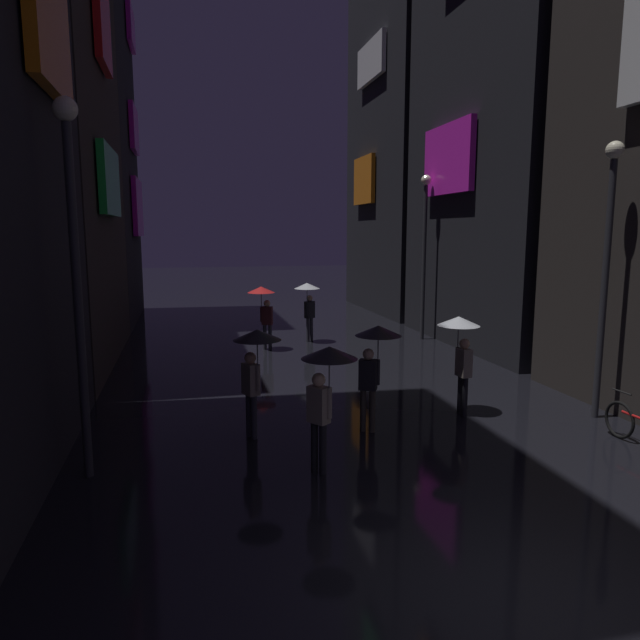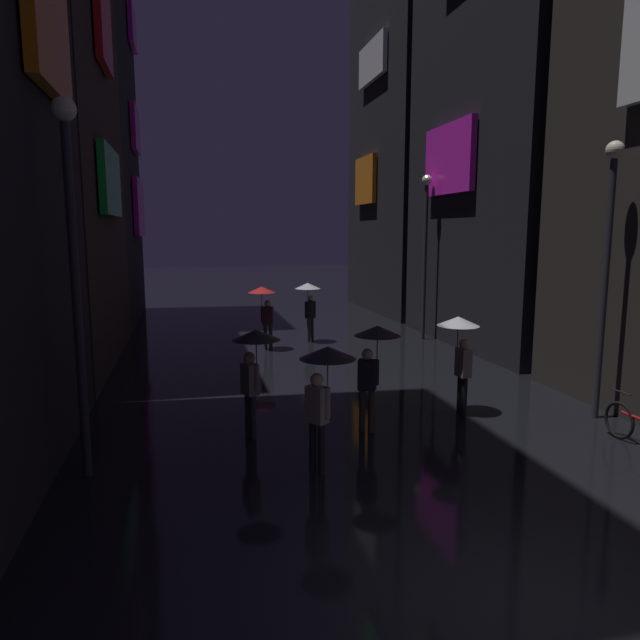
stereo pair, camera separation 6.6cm
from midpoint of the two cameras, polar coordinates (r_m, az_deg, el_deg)
The scene contains 13 objects.
ground_plane at distance 6.93m, azimuth 20.76°, elevation -26.05°, with size 120.00×120.00×0.00m, color black.
building_left_mid at distance 18.77m, azimuth -26.77°, elevation 15.81°, with size 4.25×8.95×12.95m.
building_left_far at distance 27.59m, azimuth -22.98°, elevation 21.43°, with size 4.25×7.75×20.47m.
building_right_far at distance 29.86m, azimuth 9.41°, elevation 23.05°, with size 4.25×8.35×22.58m.
pedestrian_foreground_left_black at distance 9.07m, azimuth 0.62°, elevation -5.42°, with size 0.90×0.90×2.12m.
pedestrian_foreground_right_black at distance 11.05m, azimuth 5.60°, elevation -2.87°, with size 0.90×0.90×2.12m.
pedestrian_midstreet_left_clear at distance 12.48m, azimuth 13.95°, elevation -1.74°, with size 0.90×0.90×2.12m.
pedestrian_far_right_black at distance 10.68m, azimuth -6.44°, elevation -3.29°, with size 0.90×0.90×2.12m.
pedestrian_midstreet_centre_red at distance 18.87m, azimuth -5.55°, elevation 1.99°, with size 0.90×0.90×2.12m.
pedestrian_near_crossing_clear at distance 20.15m, azimuth -1.06°, elevation 2.46°, with size 0.90×0.90×2.12m.
streetlamp_right_near at distance 13.03m, azimuth 26.93°, elevation 6.28°, with size 0.36×0.36×5.68m.
streetlamp_right_far at distance 20.89m, azimuth 10.59°, elevation 7.98°, with size 0.36×0.36×5.88m.
streetlamp_left_near at distance 9.48m, azimuth -23.28°, elevation 6.50°, with size 0.36×0.36×5.86m.
Camera 2 is at (-3.31, -4.66, 3.90)m, focal length 32.00 mm.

